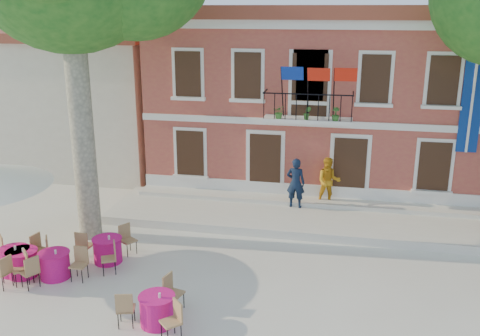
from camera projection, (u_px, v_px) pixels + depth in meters
name	position (u px, v px, depth m)	size (l,w,h in m)	color
ground	(219.00, 273.00, 15.56)	(90.00, 90.00, 0.00)	beige
main_building	(316.00, 94.00, 23.46)	(13.50, 9.59, 7.50)	#AC563E
neighbor_west	(86.00, 95.00, 26.77)	(9.40, 9.40, 6.40)	beige
terrace	(302.00, 218.00, 19.27)	(14.00, 3.40, 0.30)	silver
pedestrian_navy	(296.00, 183.00, 19.62)	(0.68, 0.45, 1.88)	black
pedestrian_orange	(329.00, 182.00, 19.85)	(0.89, 0.69, 1.82)	orange
cafe_table_0	(55.00, 264.00, 15.21)	(1.63, 1.87, 0.95)	#DE146B
cafe_table_1	(23.00, 262.00, 15.32)	(0.90, 1.97, 0.95)	#DE146B
cafe_table_2	(15.00, 260.00, 15.45)	(1.64, 1.66, 0.95)	#DE146B
cafe_table_3	(108.00, 249.00, 16.14)	(1.67, 1.87, 0.95)	#DE146B
cafe_table_4	(157.00, 309.00, 12.94)	(1.81, 1.81, 0.95)	#DE146B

